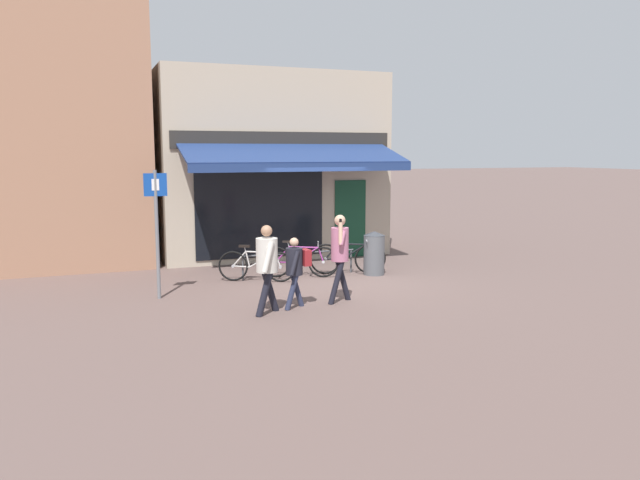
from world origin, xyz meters
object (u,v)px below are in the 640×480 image
Objects in this scene: pedestrian_adult at (340,248)px; parking_sign at (157,221)px; bicycle_silver at (256,265)px; pedestrian_child at (296,265)px; litter_bin at (374,253)px; bicycle_black at (348,258)px; pedestrian_second_adult at (267,261)px; bicycle_purple at (299,261)px.

pedestrian_adult is 3.59m from parking_sign.
bicycle_silver is at bearing -71.77° from pedestrian_adult.
pedestrian_child is at bearing -61.55° from bicycle_silver.
bicycle_silver is 2.70m from pedestrian_adult.
litter_bin is (1.80, 2.21, -0.53)m from pedestrian_adult.
pedestrian_child is at bearing 3.97° from pedestrian_adult.
pedestrian_second_adult reaches higher than bicycle_black.
bicycle_black is at bearing 11.56° from parking_sign.
parking_sign is at bearing -131.14° from bicycle_silver.
pedestrian_adult is 0.97m from pedestrian_child.
parking_sign reaches higher than bicycle_black.
pedestrian_adult is 1.65× the size of litter_bin.
parking_sign reaches higher than bicycle_silver.
pedestrian_adult is at bearing -177.79° from pedestrian_second_adult.
pedestrian_adult is at bearing -97.96° from bicycle_black.
parking_sign is (-3.28, -1.03, 1.16)m from bicycle_purple.
pedestrian_child reaches higher than bicycle_purple.
pedestrian_adult is at bearing -70.08° from bicycle_purple.
pedestrian_adult reaches higher than bicycle_silver.
pedestrian_child is at bearing -171.28° from pedestrian_second_adult.
litter_bin is at bearing 22.89° from bicycle_silver.
pedestrian_child is 2.91m from parking_sign.
pedestrian_second_adult is at bearing -74.12° from bicycle_silver.
bicycle_purple is 1.77m from litter_bin.
pedestrian_child is 0.83× the size of pedestrian_second_adult.
bicycle_purple is 1.01× the size of pedestrian_adult.
bicycle_purple is (1.06, 0.15, 0.01)m from bicycle_silver.
litter_bin is at bearing 7.61° from parking_sign.
bicycle_black is 1.03× the size of pedestrian_adult.
litter_bin is (2.74, 2.34, -0.30)m from pedestrian_child.
litter_bin reaches higher than bicycle_purple.
litter_bin is (1.73, -0.36, 0.14)m from bicycle_purple.
bicycle_purple reaches higher than bicycle_silver.
pedestrian_second_adult is at bearing 8.41° from pedestrian_adult.
pedestrian_adult is at bearing -177.12° from pedestrian_child.
pedestrian_child is 0.66m from pedestrian_second_adult.
parking_sign is (-3.20, 1.54, 0.49)m from pedestrian_adult.
parking_sign is at bearing -172.39° from litter_bin.
bicycle_purple is at bearing 168.17° from litter_bin.
bicycle_purple is at bearing -95.67° from pedestrian_adult.
bicycle_silver is 2.87m from pedestrian_second_adult.
pedestrian_second_adult is 1.57× the size of litter_bin.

